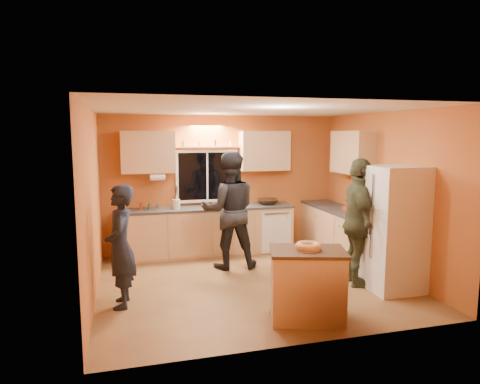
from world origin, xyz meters
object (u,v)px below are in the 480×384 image
object	(u,v)px
person_center	(229,210)
refrigerator	(394,229)
person_left	(120,246)
island	(307,284)
person_right	(359,222)

from	to	relation	value
person_center	refrigerator	bearing A→B (deg)	148.09
person_left	person_center	world-z (taller)	person_center
island	person_right	distance (m)	1.62
refrigerator	person_right	xyz separation A→B (m)	(-0.39, 0.31, 0.05)
refrigerator	island	world-z (taller)	refrigerator
person_left	island	bearing A→B (deg)	67.28
refrigerator	person_left	size ratio (longest dim) A/B	1.12
person_left	person_center	distance (m)	2.15
person_center	island	bearing A→B (deg)	107.49
person_right	person_left	bearing A→B (deg)	103.81
island	person_right	xyz separation A→B (m)	(1.22, 0.93, 0.51)
person_left	person_right	xyz separation A→B (m)	(3.40, -0.08, 0.15)
island	person_center	distance (m)	2.35
person_left	person_right	size ratio (longest dim) A/B	0.84
refrigerator	person_left	bearing A→B (deg)	174.07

